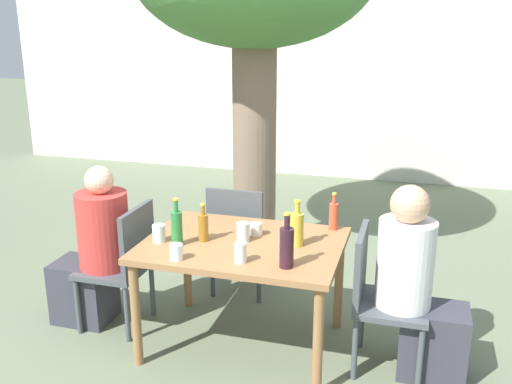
{
  "coord_description": "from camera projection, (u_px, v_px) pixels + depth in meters",
  "views": [
    {
      "loc": [
        1.04,
        -3.25,
        2.11
      ],
      "look_at": [
        0.0,
        0.3,
        0.99
      ],
      "focal_mm": 40.0,
      "sensor_mm": 36.0,
      "label": 1
    }
  ],
  "objects": [
    {
      "name": "ground_plane",
      "position": [
        244.0,
        344.0,
        3.87
      ],
      "size": [
        30.0,
        30.0,
        0.0
      ],
      "primitive_type": "plane",
      "color": "#667056"
    },
    {
      "name": "patio_chair_2",
      "position": [
        239.0,
        234.0,
        4.44
      ],
      "size": [
        0.44,
        0.44,
        0.9
      ],
      "rotation": [
        0.0,
        0.0,
        3.14
      ],
      "color": "#474C51",
      "rests_on": "ground_plane"
    },
    {
      "name": "patio_chair_0",
      "position": [
        124.0,
        260.0,
        3.96
      ],
      "size": [
        0.44,
        0.44,
        0.9
      ],
      "rotation": [
        0.0,
        0.0,
        -1.57
      ],
      "color": "#474C51",
      "rests_on": "ground_plane"
    },
    {
      "name": "drinking_glass_2",
      "position": [
        243.0,
        232.0,
        3.66
      ],
      "size": [
        0.08,
        0.08,
        0.12
      ],
      "color": "silver",
      "rests_on": "dining_table_front"
    },
    {
      "name": "oil_cruet_1",
      "position": [
        297.0,
        228.0,
        3.57
      ],
      "size": [
        0.08,
        0.08,
        0.3
      ],
      "color": "gold",
      "rests_on": "dining_table_front"
    },
    {
      "name": "amber_bottle_2",
      "position": [
        203.0,
        226.0,
        3.66
      ],
      "size": [
        0.06,
        0.06,
        0.25
      ],
      "color": "#9E661E",
      "rests_on": "dining_table_front"
    },
    {
      "name": "person_seated_1",
      "position": [
        418.0,
        292.0,
        3.42
      ],
      "size": [
        0.57,
        0.34,
        1.2
      ],
      "rotation": [
        0.0,
        0.0,
        1.57
      ],
      "color": "#383842",
      "rests_on": "ground_plane"
    },
    {
      "name": "cafe_building_wall",
      "position": [
        344.0,
        75.0,
        7.6
      ],
      "size": [
        10.0,
        0.08,
        2.8
      ],
      "color": "silver",
      "rests_on": "ground_plane"
    },
    {
      "name": "dining_table_front",
      "position": [
        243.0,
        254.0,
        3.68
      ],
      "size": [
        1.27,
        0.94,
        0.74
      ],
      "color": "#996B42",
      "rests_on": "ground_plane"
    },
    {
      "name": "drinking_glass_0",
      "position": [
        256.0,
        229.0,
        3.77
      ],
      "size": [
        0.08,
        0.08,
        0.09
      ],
      "color": "silver",
      "rests_on": "dining_table_front"
    },
    {
      "name": "patio_chair_1",
      "position": [
        378.0,
        292.0,
        3.49
      ],
      "size": [
        0.44,
        0.44,
        0.9
      ],
      "rotation": [
        0.0,
        0.0,
        1.57
      ],
      "color": "#474C51",
      "rests_on": "ground_plane"
    },
    {
      "name": "drinking_glass_1",
      "position": [
        176.0,
        252.0,
        3.38
      ],
      "size": [
        0.08,
        0.08,
        0.1
      ],
      "color": "white",
      "rests_on": "dining_table_front"
    },
    {
      "name": "person_seated_0",
      "position": [
        94.0,
        254.0,
        4.02
      ],
      "size": [
        0.58,
        0.36,
        1.17
      ],
      "rotation": [
        0.0,
        0.0,
        -1.57
      ],
      "color": "#383842",
      "rests_on": "ground_plane"
    },
    {
      "name": "drinking_glass_3",
      "position": [
        159.0,
        233.0,
        3.66
      ],
      "size": [
        0.08,
        0.08,
        0.11
      ],
      "color": "white",
      "rests_on": "dining_table_front"
    },
    {
      "name": "soda_bottle_0",
      "position": [
        334.0,
        215.0,
        3.86
      ],
      "size": [
        0.06,
        0.06,
        0.26
      ],
      "color": "#DB4C2D",
      "rests_on": "dining_table_front"
    },
    {
      "name": "wine_bottle_4",
      "position": [
        287.0,
        246.0,
        3.26
      ],
      "size": [
        0.08,
        0.08,
        0.33
      ],
      "color": "#331923",
      "rests_on": "dining_table_front"
    },
    {
      "name": "green_bottle_3",
      "position": [
        177.0,
        227.0,
        3.58
      ],
      "size": [
        0.07,
        0.07,
        0.31
      ],
      "color": "#287A38",
      "rests_on": "dining_table_front"
    },
    {
      "name": "drinking_glass_4",
      "position": [
        241.0,
        253.0,
        3.34
      ],
      "size": [
        0.07,
        0.07,
        0.12
      ],
      "color": "silver",
      "rests_on": "dining_table_front"
    }
  ]
}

